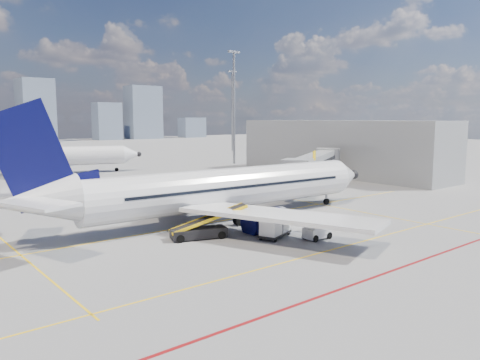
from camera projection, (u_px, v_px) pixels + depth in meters
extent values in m
plane|color=gray|center=(283.00, 235.00, 41.98)|extent=(420.00, 420.00, 0.00)
cube|color=yellow|center=(228.00, 220.00, 48.13)|extent=(60.00, 0.18, 0.01)
cube|color=yellow|center=(335.00, 249.00, 37.36)|extent=(80.00, 0.15, 0.01)
cube|color=yellow|center=(360.00, 212.00, 52.27)|extent=(0.15, 28.00, 0.01)
cube|color=yellow|center=(21.00, 255.00, 35.63)|extent=(0.15, 30.00, 0.01)
cube|color=maroon|center=(402.00, 267.00, 32.75)|extent=(90.00, 0.25, 0.01)
cube|color=#94969C|center=(315.00, 163.00, 67.81)|extent=(20.84, 13.93, 2.60)
cube|color=black|center=(315.00, 162.00, 67.78)|extent=(20.52, 13.82, 0.55)
cube|color=#94969C|center=(297.00, 171.00, 57.49)|extent=(4.49, 4.56, 3.00)
cube|color=black|center=(307.00, 194.00, 62.41)|extent=(2.20, 1.00, 0.70)
cylinder|color=gray|center=(307.00, 184.00, 62.24)|extent=(0.56, 0.56, 2.70)
cylinder|color=gray|center=(325.00, 171.00, 75.25)|extent=(0.60, 0.60, 3.90)
cylinder|color=#94969C|center=(328.00, 157.00, 78.41)|extent=(4.00, 4.00, 3.00)
cylinder|color=gray|center=(328.00, 169.00, 78.66)|extent=(2.40, 2.40, 3.90)
cube|color=yellow|center=(314.00, 156.00, 58.85)|extent=(1.26, 0.82, 1.20)
cube|color=#94969C|center=(340.00, 148.00, 86.34)|extent=(10.00, 42.00, 10.00)
cube|color=black|center=(323.00, 149.00, 83.34)|extent=(0.25, 40.00, 4.50)
cylinder|color=gray|center=(234.00, 109.00, 106.43)|extent=(0.56, 0.56, 25.00)
cube|color=gray|center=(234.00, 52.00, 104.77)|extent=(3.20, 0.40, 0.50)
cube|color=#B7B9BF|center=(230.00, 51.00, 103.82)|extent=(0.60, 0.15, 0.35)
cube|color=#B7B9BF|center=(235.00, 52.00, 104.57)|extent=(0.60, 0.15, 0.35)
cube|color=#B7B9BF|center=(239.00, 52.00, 105.33)|extent=(0.60, 0.15, 0.35)
cylinder|color=gray|center=(232.00, 112.00, 150.24)|extent=(0.56, 0.56, 25.00)
cube|color=gray|center=(232.00, 71.00, 148.58)|extent=(3.20, 0.40, 0.50)
cube|color=#B7B9BF|center=(230.00, 71.00, 147.64)|extent=(0.60, 0.15, 0.35)
cube|color=#B7B9BF|center=(233.00, 71.00, 148.39)|extent=(0.60, 0.15, 0.35)
cube|color=#B7B9BF|center=(236.00, 72.00, 149.14)|extent=(0.60, 0.15, 0.35)
cube|color=slate|center=(36.00, 111.00, 206.86)|extent=(13.64, 14.28, 27.71)
cube|color=slate|center=(107.00, 121.00, 228.12)|extent=(12.25, 8.79, 18.03)
cube|color=slate|center=(143.00, 113.00, 239.84)|extent=(16.78, 10.99, 26.79)
cube|color=slate|center=(192.00, 127.00, 259.40)|extent=(13.55, 8.29, 10.85)
cylinder|color=silver|center=(231.00, 188.00, 47.94)|extent=(31.54, 5.60, 4.08)
cone|color=silver|center=(346.00, 175.00, 58.26)|extent=(3.96, 4.26, 4.08)
sphere|color=black|center=(354.00, 175.00, 59.12)|extent=(1.20, 1.20, 1.15)
cone|color=silver|center=(33.00, 202.00, 36.69)|extent=(6.88, 4.40, 4.08)
cube|color=black|center=(339.00, 172.00, 57.38)|extent=(1.64, 1.64, 0.47)
cube|color=silver|center=(174.00, 189.00, 54.69)|extent=(12.64, 17.86, 0.60)
cube|color=silver|center=(280.00, 215.00, 39.65)|extent=(11.32, 18.06, 0.60)
cylinder|color=#08093C|center=(196.00, 203.00, 52.80)|extent=(3.88, 2.59, 2.41)
cylinder|color=#08093C|center=(264.00, 222.00, 43.10)|extent=(3.88, 2.59, 2.41)
cylinder|color=#B7B9BF|center=(211.00, 201.00, 53.96)|extent=(0.49, 2.48, 2.47)
cylinder|color=#B7B9BF|center=(281.00, 219.00, 44.27)|extent=(0.49, 2.48, 2.47)
cube|color=#08093C|center=(31.00, 156.00, 36.22)|extent=(7.18, 0.68, 8.92)
cube|color=#08093C|center=(65.00, 185.00, 38.02)|extent=(5.91, 0.60, 2.25)
cube|color=silver|center=(18.00, 192.00, 39.07)|extent=(5.30, 6.63, 0.23)
cube|color=silver|center=(38.00, 204.00, 33.72)|extent=(4.89, 6.56, 0.23)
cylinder|color=gray|center=(326.00, 197.00, 56.54)|extent=(0.29, 0.29, 1.80)
cylinder|color=black|center=(326.00, 201.00, 56.61)|extent=(0.77, 0.32, 0.76)
cylinder|color=gray|center=(209.00, 209.00, 49.83)|extent=(0.34, 0.34, 1.60)
cylinder|color=black|center=(209.00, 211.00, 49.86)|extent=(1.03, 0.70, 1.00)
cylinder|color=gray|center=(239.00, 217.00, 45.48)|extent=(0.34, 0.34, 1.60)
cylinder|color=black|center=(239.00, 220.00, 45.52)|extent=(1.03, 0.70, 1.00)
cube|color=black|center=(224.00, 182.00, 49.82)|extent=(25.70, 1.35, 0.27)
cube|color=black|center=(247.00, 187.00, 46.59)|extent=(25.70, 1.35, 0.27)
cylinder|color=silver|center=(47.00, 156.00, 87.60)|extent=(27.49, 12.99, 3.63)
cone|color=silver|center=(132.00, 154.00, 92.66)|extent=(4.40, 4.56, 3.63)
sphere|color=black|center=(139.00, 154.00, 93.08)|extent=(1.31, 1.31, 1.02)
cube|color=black|center=(126.00, 152.00, 92.20)|extent=(1.79, 1.79, 0.42)
cube|color=silver|center=(43.00, 158.00, 95.13)|extent=(14.17, 14.42, 0.54)
cube|color=silver|center=(36.00, 166.00, 79.42)|extent=(5.90, 15.67, 0.54)
cylinder|color=#08093C|center=(47.00, 165.00, 92.79)|extent=(3.88, 3.16, 2.14)
cylinder|color=#08093C|center=(43.00, 171.00, 82.67)|extent=(3.88, 3.16, 2.14)
cylinder|color=#B7B9BF|center=(56.00, 165.00, 93.37)|extent=(1.06, 2.18, 2.20)
cylinder|color=#B7B9BF|center=(54.00, 171.00, 83.24)|extent=(1.06, 2.18, 2.20)
cylinder|color=black|center=(43.00, 170.00, 89.93)|extent=(1.16, 0.95, 1.00)
cylinder|color=black|center=(42.00, 173.00, 85.39)|extent=(1.16, 0.95, 1.00)
cylinder|color=black|center=(117.00, 169.00, 92.05)|extent=(0.81, 0.52, 0.76)
cube|color=silver|center=(317.00, 232.00, 40.31)|extent=(2.41, 1.35, 0.87)
cube|color=silver|center=(314.00, 226.00, 39.96)|extent=(1.11, 1.27, 0.65)
cube|color=black|center=(314.00, 223.00, 39.93)|extent=(1.00, 1.21, 0.38)
cylinder|color=black|center=(315.00, 239.00, 39.35)|extent=(0.61, 0.25, 0.61)
cylinder|color=black|center=(305.00, 236.00, 40.28)|extent=(0.61, 0.25, 0.61)
cylinder|color=black|center=(329.00, 235.00, 40.41)|extent=(0.61, 0.25, 0.61)
cylinder|color=black|center=(319.00, 233.00, 41.34)|extent=(0.61, 0.25, 0.61)
cube|color=black|center=(275.00, 234.00, 40.92)|extent=(3.88, 2.76, 0.18)
cube|color=silver|center=(271.00, 226.00, 40.04)|extent=(1.96, 1.93, 1.53)
cube|color=silver|center=(279.00, 222.00, 41.57)|extent=(1.96, 1.93, 1.53)
cylinder|color=black|center=(275.00, 240.00, 39.41)|extent=(0.34, 0.24, 0.32)
cylinder|color=black|center=(261.00, 238.00, 40.09)|extent=(0.34, 0.24, 0.32)
cylinder|color=black|center=(289.00, 233.00, 41.79)|extent=(0.34, 0.24, 0.32)
cylinder|color=black|center=(275.00, 231.00, 42.47)|extent=(0.34, 0.24, 0.32)
cube|color=black|center=(199.00, 233.00, 40.53)|extent=(5.09, 3.12, 0.80)
cube|color=black|center=(209.00, 218.00, 40.69)|extent=(6.86, 3.22, 2.10)
cube|color=yellow|center=(207.00, 217.00, 41.27)|extent=(6.56, 2.23, 2.19)
cube|color=yellow|center=(211.00, 220.00, 40.11)|extent=(6.56, 2.23, 2.19)
cylinder|color=black|center=(180.00, 239.00, 39.16)|extent=(0.74, 0.47, 0.68)
cylinder|color=black|center=(176.00, 234.00, 40.64)|extent=(0.74, 0.47, 0.68)
cylinder|color=black|center=(222.00, 235.00, 40.46)|extent=(0.74, 0.47, 0.68)
cylinder|color=black|center=(216.00, 231.00, 41.94)|extent=(0.74, 0.47, 0.68)
imported|color=yellow|center=(311.00, 222.00, 43.25)|extent=(0.67, 0.75, 1.72)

